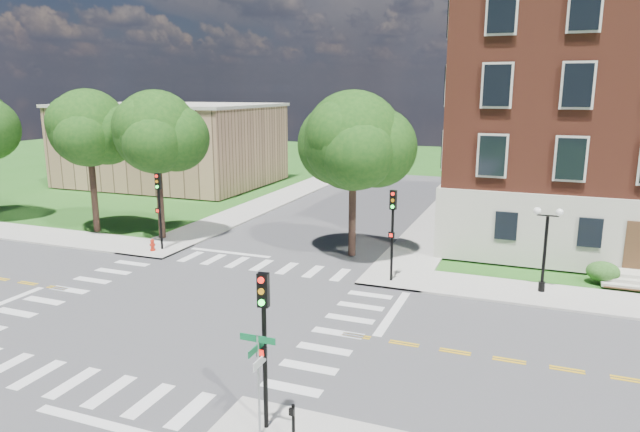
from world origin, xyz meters
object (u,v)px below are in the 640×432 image
(traffic_signal_se, at_px, (264,331))
(street_sign_pole, at_px, (258,366))
(traffic_signal_ne, at_px, (393,224))
(traffic_signal_nw, at_px, (159,201))
(twin_lamp_west, at_px, (545,245))
(push_button_post, at_px, (293,422))
(fire_hydrant, at_px, (153,245))

(traffic_signal_se, bearing_deg, street_sign_pole, -88.71)
(traffic_signal_ne, bearing_deg, traffic_signal_nw, 177.44)
(traffic_signal_nw, distance_m, twin_lamp_west, 22.30)
(traffic_signal_nw, bearing_deg, street_sign_pole, -46.25)
(twin_lamp_west, bearing_deg, push_button_post, -112.22)
(traffic_signal_se, height_order, fire_hydrant, traffic_signal_se)
(traffic_signal_ne, xyz_separation_m, street_sign_pole, (-0.16, -14.73, -0.88))
(traffic_signal_nw, relative_size, push_button_post, 4.00)
(traffic_signal_se, distance_m, street_sign_pole, 0.97)
(traffic_signal_se, xyz_separation_m, traffic_signal_ne, (0.17, 14.33, 0.00))
(traffic_signal_ne, xyz_separation_m, fire_hydrant, (-15.20, 0.13, -2.72))
(traffic_signal_nw, relative_size, fire_hydrant, 6.40)
(traffic_signal_ne, bearing_deg, traffic_signal_se, -90.68)
(push_button_post, xyz_separation_m, fire_hydrant, (-16.10, 14.90, -0.33))
(traffic_signal_nw, distance_m, fire_hydrant, 2.79)
(traffic_signal_nw, relative_size, twin_lamp_west, 1.13)
(traffic_signal_se, bearing_deg, push_button_post, -22.30)
(street_sign_pole, height_order, push_button_post, street_sign_pole)
(traffic_signal_se, height_order, traffic_signal_nw, same)
(traffic_signal_ne, height_order, traffic_signal_nw, same)
(traffic_signal_ne, distance_m, fire_hydrant, 15.44)
(street_sign_pole, xyz_separation_m, fire_hydrant, (-15.04, 14.86, -1.84))
(traffic_signal_ne, relative_size, traffic_signal_nw, 1.00)
(traffic_signal_se, xyz_separation_m, twin_lamp_west, (7.55, 15.42, -0.66))
(traffic_signal_se, bearing_deg, traffic_signal_nw, 134.50)
(traffic_signal_ne, bearing_deg, push_button_post, -86.49)
(traffic_signal_se, height_order, push_button_post, traffic_signal_se)
(street_sign_pole, bearing_deg, traffic_signal_se, 91.29)
(traffic_signal_nw, xyz_separation_m, twin_lamp_west, (22.29, 0.42, -0.66))
(street_sign_pole, bearing_deg, traffic_signal_nw, 133.75)
(traffic_signal_nw, bearing_deg, push_button_post, -44.31)
(push_button_post, distance_m, fire_hydrant, 21.94)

